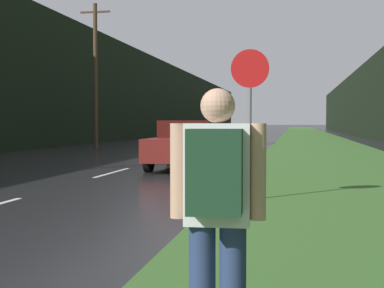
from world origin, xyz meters
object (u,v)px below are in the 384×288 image
object	(u,v)px
stop_sign	(250,106)
hitchhiker_with_backpack	(217,207)
car_passing_near	(188,144)
car_passing_far	(245,134)

from	to	relation	value
stop_sign	hitchhiker_with_backpack	xyz separation A→B (m)	(0.39, -7.03, -0.83)
car_passing_near	car_passing_far	bearing A→B (deg)	-90.00
car_passing_near	car_passing_far	size ratio (longest dim) A/B	1.10
car_passing_near	stop_sign	bearing A→B (deg)	110.88
hitchhiker_with_backpack	stop_sign	bearing A→B (deg)	90.20
stop_sign	car_passing_far	bearing A→B (deg)	95.56
hitchhiker_with_backpack	car_passing_far	size ratio (longest dim) A/B	0.41
car_passing_far	car_passing_near	bearing A→B (deg)	90.00
stop_sign	hitchhiker_with_backpack	size ratio (longest dim) A/B	1.68
car_passing_far	stop_sign	bearing A→B (deg)	95.56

